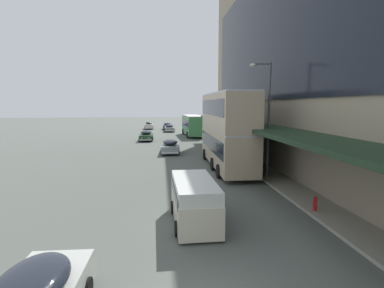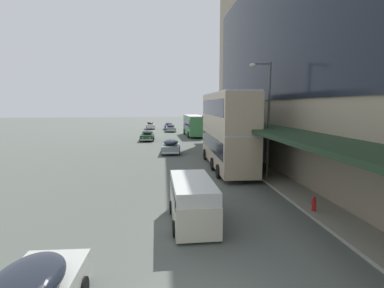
% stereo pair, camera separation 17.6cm
% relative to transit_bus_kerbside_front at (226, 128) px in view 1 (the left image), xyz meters
% --- Properties ---
extents(transit_bus_kerbside_front, '(2.84, 11.49, 6.17)m').
position_rel_transit_bus_kerbside_front_xyz_m(transit_bus_kerbside_front, '(0.00, 0.00, 0.00)').
color(transit_bus_kerbside_front, tan).
rests_on(transit_bus_kerbside_front, ground).
extents(transit_bus_kerbside_rear, '(3.08, 9.45, 3.44)m').
position_rel_transit_bus_kerbside_front_xyz_m(transit_bus_kerbside_rear, '(-0.05, 25.51, -1.36)').
color(transit_bus_kerbside_rear, '#4A9857').
rests_on(transit_bus_kerbside_rear, ground).
extents(sedan_oncoming_rear, '(1.86, 4.63, 1.43)m').
position_rel_transit_bus_kerbside_front_xyz_m(sedan_oncoming_rear, '(-4.01, 39.83, -2.61)').
color(sedan_oncoming_rear, navy).
rests_on(sedan_oncoming_rear, ground).
extents(sedan_far_back, '(1.97, 4.65, 1.47)m').
position_rel_transit_bus_kerbside_front_xyz_m(sedan_far_back, '(-7.51, 19.81, -2.59)').
color(sedan_far_back, '#1F3C23').
rests_on(sedan_far_back, ground).
extents(sedan_trailing_near, '(2.01, 4.62, 1.56)m').
position_rel_transit_bus_kerbside_front_xyz_m(sedan_trailing_near, '(-7.95, 40.84, -2.55)').
color(sedan_trailing_near, beige).
rests_on(sedan_trailing_near, ground).
extents(sedan_trailing_mid, '(2.14, 4.60, 1.51)m').
position_rel_transit_bus_kerbside_front_xyz_m(sedan_trailing_mid, '(-4.36, 8.01, -2.58)').
color(sedan_trailing_mid, gray).
rests_on(sedan_trailing_mid, ground).
extents(sedan_second_near, '(1.96, 4.80, 1.40)m').
position_rel_transit_bus_kerbside_front_xyz_m(sedan_second_near, '(-3.72, 34.10, -2.62)').
color(sedan_second_near, gray).
rests_on(sedan_second_near, ground).
extents(vw_van, '(1.99, 4.59, 1.96)m').
position_rel_transit_bus_kerbside_front_xyz_m(vw_van, '(-3.92, -11.37, -2.23)').
color(vw_van, beige).
rests_on(vw_van, ground).
extents(street_lamp, '(1.50, 0.28, 7.90)m').
position_rel_transit_bus_kerbside_front_xyz_m(street_lamp, '(1.94, -3.99, 1.36)').
color(street_lamp, '#4C4C51').
rests_on(street_lamp, sidewalk_kerb).
extents(fire_hydrant, '(0.20, 0.40, 0.70)m').
position_rel_transit_bus_kerbside_front_xyz_m(fire_hydrant, '(1.99, -10.92, -2.83)').
color(fire_hydrant, red).
rests_on(fire_hydrant, sidewalk_kerb).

